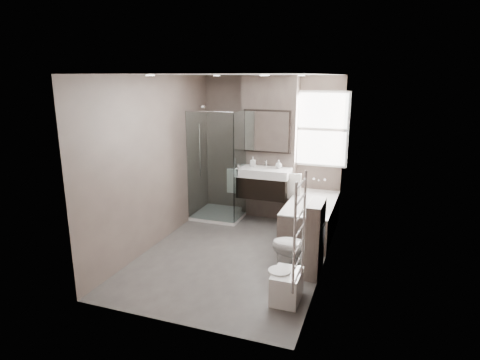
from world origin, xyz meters
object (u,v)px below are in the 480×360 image
at_px(vanity, 263,182).
at_px(bathtub, 311,216).
at_px(toilet, 296,247).
at_px(bidet, 286,286).

height_order(vanity, bathtub, vanity).
bearing_deg(vanity, bathtub, -19.37).
distance_m(vanity, toilet, 1.99).
relative_size(bathtub, toilet, 2.31).
xyz_separation_m(bathtub, toilet, (0.05, -1.37, 0.03)).
bearing_deg(bathtub, toilet, -88.12).
relative_size(vanity, toilet, 1.37).
bearing_deg(bathtub, bidet, -87.60).
height_order(toilet, bidet, toilet).
bearing_deg(toilet, vanity, -146.47).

